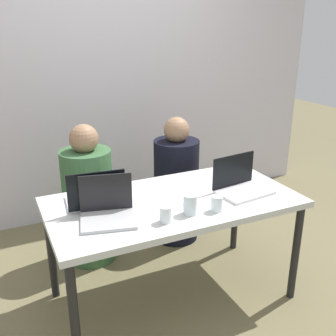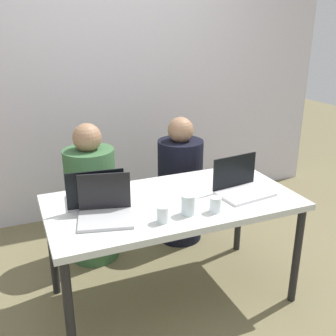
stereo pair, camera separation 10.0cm
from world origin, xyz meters
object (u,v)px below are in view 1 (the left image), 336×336
laptop_front_right (240,184)px  laptop_back_left (95,197)px  water_glass_center (190,206)px  water_glass_left (165,215)px  laptop_front_left (107,210)px  water_glass_right (217,205)px  person_on_left (89,202)px  person_on_right (176,187)px

laptop_front_right → laptop_back_left: size_ratio=1.01×
water_glass_center → water_glass_left: 0.17m
laptop_front_left → water_glass_center: bearing=-4.5°
laptop_front_right → water_glass_center: laptop_front_right is taller
water_glass_right → water_glass_left: bearing=179.8°
person_on_left → laptop_back_left: (-0.09, -0.58, 0.29)m
laptop_front_right → water_glass_left: 0.63m
person_on_right → laptop_back_left: 1.05m
laptop_front_right → water_glass_left: (-0.61, -0.18, -0.01)m
water_glass_left → water_glass_center: bearing=10.3°
water_glass_right → water_glass_center: bearing=169.0°
laptop_back_left → water_glass_right: size_ratio=3.91×
laptop_front_left → water_glass_left: laptop_front_left is taller
laptop_front_right → water_glass_center: bearing=-169.1°
laptop_front_left → water_glass_left: 0.32m
person_on_left → water_glass_left: size_ratio=11.62×
person_on_left → person_on_right: person_on_left is taller
water_glass_right → water_glass_left: size_ratio=0.99×
person_on_left → water_glass_center: (0.36, -0.92, 0.29)m
person_on_right → person_on_left: bearing=5.0°
person_on_right → laptop_back_left: person_on_right is taller
laptop_front_left → person_on_left: bearing=97.8°
water_glass_right → water_glass_center: size_ratio=0.78×
person_on_left → person_on_right: (0.74, 0.00, -0.01)m
laptop_front_left → water_glass_center: (0.44, -0.14, -0.00)m
water_glass_center → water_glass_left: water_glass_center is taller
person_on_right → laptop_front_left: person_on_right is taller
person_on_right → laptop_front_right: 0.83m
person_on_right → water_glass_left: (-0.54, -0.95, 0.29)m
laptop_back_left → water_glass_right: bearing=155.1°
laptop_front_left → laptop_front_right: bearing=13.6°
person_on_left → water_glass_left: bearing=116.4°
laptop_back_left → water_glass_center: bearing=149.4°
person_on_left → laptop_back_left: size_ratio=3.01×
laptop_front_right → water_glass_left: bearing=-171.1°
water_glass_right → person_on_left: bearing=118.9°
person_on_right → laptop_back_left: size_ratio=2.96×
person_on_right → water_glass_left: 1.13m
person_on_left → water_glass_right: (0.52, -0.95, 0.28)m
laptop_back_left → water_glass_right: 0.72m
person_on_left → laptop_front_left: size_ratio=3.13×
laptop_front_right → laptop_back_left: (-0.90, 0.19, 0.00)m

